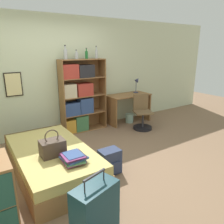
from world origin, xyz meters
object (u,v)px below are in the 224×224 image
Objects in this scene: handbag at (52,147)px; bottle_clear at (87,55)px; bottle_brown at (76,55)px; bottle_blue at (96,54)px; desk at (128,103)px; book_stack_on_bed at (73,158)px; waste_bin at (129,118)px; bottle_green at (65,54)px; bed at (52,160)px; desk_chair at (142,118)px; suitcase at (95,212)px; desk_lamp at (137,82)px; bookcase at (79,97)px; backpack at (110,162)px.

bottle_clear reaches higher than handbag.
bottle_blue is (0.50, 0.01, 0.03)m from bottle_brown.
desk is at bearing -7.93° from bottle_clear.
book_stack_on_bed is 1.65× the size of waste_bin.
bottle_brown reaches higher than waste_bin.
bottle_brown is at bearing -3.54° from bottle_green.
bottle_blue reaches higher than book_stack_on_bed.
desk is (0.85, -0.15, -1.26)m from bottle_blue.
bed is 8.31× the size of bottle_clear.
bottle_green reaches higher than desk_chair.
bottle_green is at bearing 155.00° from desk_chair.
desk_lamp is at bearing 44.86° from suitcase.
bottle_green reaches higher than bed.
bottle_green is (-0.24, 0.04, 0.97)m from bookcase.
bottle_blue reaches higher than bookcase.
bottle_blue is at bearing 41.30° from bed.
desk_chair is (2.37, 1.32, -0.21)m from book_stack_on_bed.
desk_lamp is 1.08m from desk_chair.
bookcase is 0.98m from bottle_clear.
bottle_green is 1.05× the size of bottle_blue.
waste_bin is (2.51, 1.25, -0.09)m from bed.
suitcase is at bearing -119.95° from bottle_blue.
backpack is (-0.66, -1.99, -1.57)m from bottle_clear.
backpack is (-0.91, -1.98, -1.59)m from bottle_blue.
bottle_clear is (1.46, 1.72, 1.22)m from handbag.
bottle_blue reaches higher than waste_bin.
bottle_brown reaches higher than suitcase.
desk_lamp is at bearing 36.02° from book_stack_on_bed.
book_stack_on_bed reaches higher than waste_bin.
bottle_blue reaches higher than bottle_clear.
desk_chair reaches higher than backpack.
bookcase is 2.08m from backpack.
bottle_clear reaches higher than backpack.
desk is (2.51, 1.31, 0.31)m from bed.
desk is at bearing 94.55° from waste_bin.
bed is 6.98× the size of bottle_blue.
handbag is at bearing -100.73° from bed.
handbag is 1.01× the size of backpack.
backpack is at bearing -94.48° from bottle_green.
suitcase is at bearing -112.12° from bottle_brown.
bottle_blue is 0.34× the size of desk_chair.
bottle_brown is 0.51× the size of backpack.
desk_lamp is at bearing -0.93° from bookcase.
desk_lamp is at bearing -2.78° from bottle_clear.
bottle_clear is 1.99m from waste_bin.
bookcase is 1.61m from desk_chair.
bottle_green is at bearing 58.16° from bed.
bed is at bearing -163.84° from desk_chair.
waste_bin is at bearing 45.28° from backpack.
desk_lamp is (1.95, -0.07, -0.76)m from bottle_green.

